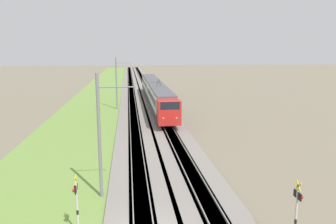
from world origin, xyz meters
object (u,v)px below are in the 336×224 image
at_px(crossing_signal_near, 77,200).
at_px(catenary_mast_mid, 117,83).
at_px(catenary_mast_near, 100,136).
at_px(crossing_signal_far, 297,208).
at_px(passenger_train, 155,92).

relative_size(crossing_signal_near, catenary_mast_mid, 0.40).
xyz_separation_m(catenary_mast_near, catenary_mast_mid, (33.30, 0.00, 0.14)).
xyz_separation_m(crossing_signal_near, crossing_signal_far, (-2.35, -10.86, 0.08)).
height_order(passenger_train, catenary_mast_near, catenary_mast_near).
relative_size(passenger_train, crossing_signal_near, 12.15).
relative_size(passenger_train, crossing_signal_far, 11.73).
bearing_deg(catenary_mast_mid, passenger_train, -60.74).
distance_m(crossing_signal_near, crossing_signal_far, 11.11).
xyz_separation_m(passenger_train, crossing_signal_near, (-41.47, 7.54, -0.39)).
distance_m(passenger_train, catenary_mast_near, 37.63).
bearing_deg(crossing_signal_far, passenger_train, 94.33).
distance_m(crossing_signal_far, catenary_mast_near, 12.23).
bearing_deg(passenger_train, catenary_mast_near, -10.12).
bearing_deg(crossing_signal_far, catenary_mast_near, 145.49).
height_order(crossing_signal_near, catenary_mast_mid, catenary_mast_mid).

